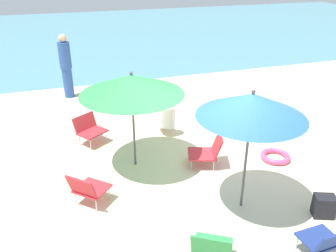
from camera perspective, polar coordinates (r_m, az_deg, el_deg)
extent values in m
plane|color=beige|center=(6.40, 8.94, -8.30)|extent=(40.00, 40.00, 0.00)
cube|color=#5693A3|center=(18.98, -10.28, 14.56)|extent=(40.00, 16.00, 0.01)
cylinder|color=#4C4C51|center=(5.31, 12.55, -4.39)|extent=(0.04, 0.04, 1.88)
cone|color=blue|center=(4.98, 13.38, 3.28)|extent=(1.55, 1.55, 0.34)
sphere|color=#4C4C51|center=(4.91, 13.62, 5.45)|extent=(0.06, 0.06, 0.06)
cylinder|color=#4C4C51|center=(6.32, -5.59, 0.59)|extent=(0.04, 0.04, 1.75)
cone|color=green|center=(6.05, -5.88, 6.67)|extent=(1.81, 1.81, 0.34)
sphere|color=#4C4C51|center=(5.99, -5.96, 8.47)|extent=(0.06, 0.06, 0.06)
cube|color=#33934C|center=(4.71, 7.21, -18.85)|extent=(0.64, 0.62, 0.03)
cube|color=#33934C|center=(4.40, 6.98, -18.95)|extent=(0.49, 0.39, 0.41)
cylinder|color=silver|center=(4.94, 5.04, -18.30)|extent=(0.02, 0.02, 0.24)
cylinder|color=silver|center=(4.93, 9.73, -18.85)|extent=(0.02, 0.02, 0.24)
cube|color=red|center=(7.47, -12.09, -0.98)|extent=(0.68, 0.65, 0.03)
cube|color=red|center=(7.56, -13.32, 0.58)|extent=(0.52, 0.41, 0.32)
cylinder|color=silver|center=(7.54, -9.93, -1.69)|extent=(0.02, 0.02, 0.25)
cylinder|color=silver|center=(7.30, -12.40, -2.92)|extent=(0.02, 0.02, 0.25)
cylinder|color=silver|center=(7.77, -11.62, -0.99)|extent=(0.02, 0.02, 0.25)
cylinder|color=silver|center=(7.53, -14.07, -2.15)|extent=(0.02, 0.02, 0.25)
cube|color=navy|center=(5.17, 23.20, -16.40)|extent=(0.50, 0.43, 0.03)
cube|color=navy|center=(4.97, 25.26, -16.41)|extent=(0.49, 0.15, 0.32)
cylinder|color=silver|center=(5.23, 20.11, -17.18)|extent=(0.02, 0.02, 0.24)
cylinder|color=silver|center=(5.45, 23.31, -15.81)|extent=(0.02, 0.02, 0.24)
cube|color=red|center=(5.76, -12.15, -9.82)|extent=(0.65, 0.65, 0.03)
cube|color=red|center=(5.51, -13.80, -9.53)|extent=(0.44, 0.43, 0.35)
cylinder|color=silver|center=(6.05, -12.50, -9.50)|extent=(0.02, 0.02, 0.24)
cylinder|color=silver|center=(5.85, -9.46, -10.53)|extent=(0.02, 0.02, 0.24)
cylinder|color=silver|center=(5.83, -14.61, -11.25)|extent=(0.02, 0.02, 0.24)
cylinder|color=silver|center=(5.63, -11.52, -12.40)|extent=(0.02, 0.02, 0.24)
cube|color=red|center=(6.61, 5.50, -4.54)|extent=(0.65, 0.63, 0.03)
cube|color=red|center=(6.54, 7.97, -3.01)|extent=(0.30, 0.51, 0.39)
cylinder|color=silver|center=(6.50, 3.74, -6.32)|extent=(0.02, 0.02, 0.21)
cylinder|color=silver|center=(6.83, 3.62, -4.59)|extent=(0.02, 0.02, 0.21)
cylinder|color=silver|center=(6.53, 7.39, -6.32)|extent=(0.02, 0.02, 0.21)
cylinder|color=silver|center=(6.86, 7.08, -4.60)|extent=(0.02, 0.02, 0.21)
cylinder|color=#2D519E|center=(10.16, -15.81, 6.76)|extent=(0.26, 0.26, 0.82)
cylinder|color=#2D519E|center=(9.95, -16.34, 10.90)|extent=(0.31, 0.31, 0.70)
sphere|color=#DBAD84|center=(9.86, -16.67, 13.44)|extent=(0.21, 0.21, 0.21)
cube|color=silver|center=(7.83, -0.39, 0.51)|extent=(0.31, 0.36, 0.12)
cylinder|color=#896042|center=(8.02, -0.73, 0.29)|extent=(0.12, 0.12, 0.21)
cylinder|color=silver|center=(7.58, 0.02, 1.53)|extent=(0.31, 0.31, 0.46)
sphere|color=#896042|center=(7.45, 0.02, 3.84)|extent=(0.20, 0.20, 0.20)
torus|color=#E54C7F|center=(7.16, 16.94, -4.73)|extent=(0.57, 0.57, 0.11)
cube|color=black|center=(5.89, 23.85, -11.74)|extent=(0.36, 0.31, 0.35)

